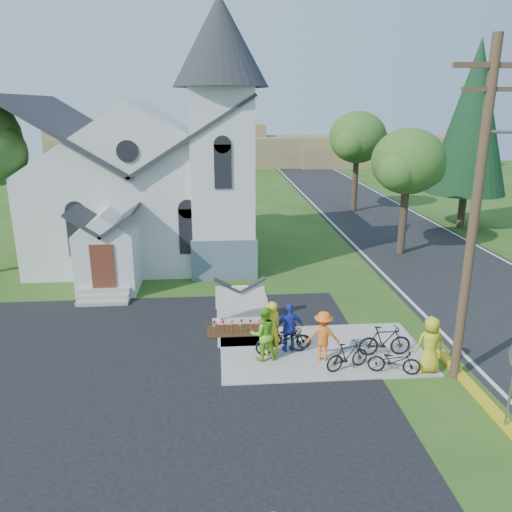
{
  "coord_description": "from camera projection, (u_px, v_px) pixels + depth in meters",
  "views": [
    {
      "loc": [
        -2.03,
        -14.88,
        8.19
      ],
      "look_at": [
        -0.43,
        5.0,
        2.15
      ],
      "focal_mm": 35.0,
      "sensor_mm": 36.0,
      "label": 1
    }
  ],
  "objects": [
    {
      "name": "road",
      "position": [
        406.0,
        239.0,
        31.8
      ],
      "size": [
        8.0,
        90.0,
        0.02
      ],
      "primitive_type": "cube",
      "color": "black",
      "rests_on": "ground"
    },
    {
      "name": "cyclist_1",
      "position": [
        263.0,
        334.0,
        16.43
      ],
      "size": [
        1.01,
        0.84,
        1.86
      ],
      "primitive_type": "imported",
      "rotation": [
        0.0,
        0.0,
        3.31
      ],
      "color": "#72C925",
      "rests_on": "sidewalk"
    },
    {
      "name": "ground",
      "position": [
        281.0,
        360.0,
        16.72
      ],
      "size": [
        120.0,
        120.0,
        0.0
      ],
      "primitive_type": "plane",
      "color": "#285117",
      "rests_on": "ground"
    },
    {
      "name": "bike_0",
      "position": [
        282.0,
        340.0,
        16.95
      ],
      "size": [
        1.97,
        0.94,
        0.99
      ],
      "primitive_type": "imported",
      "rotation": [
        0.0,
        0.0,
        1.72
      ],
      "color": "black",
      "rests_on": "sidewalk"
    },
    {
      "name": "distant_hills",
      "position": [
        254.0,
        150.0,
        70.09
      ],
      "size": [
        61.0,
        10.0,
        5.6
      ],
      "color": "olive",
      "rests_on": "ground"
    },
    {
      "name": "conifer",
      "position": [
        473.0,
        118.0,
        32.91
      ],
      "size": [
        5.2,
        5.2,
        12.4
      ],
      "color": "#34261C",
      "rests_on": "ground"
    },
    {
      "name": "church",
      "position": [
        151.0,
        163.0,
        26.7
      ],
      "size": [
        12.35,
        12.0,
        13.0
      ],
      "color": "silver",
      "rests_on": "ground"
    },
    {
      "name": "bike_3",
      "position": [
        385.0,
        341.0,
        16.79
      ],
      "size": [
        1.8,
        0.54,
        1.07
      ],
      "primitive_type": "imported",
      "rotation": [
        0.0,
        0.0,
        1.55
      ],
      "color": "black",
      "rests_on": "sidewalk"
    },
    {
      "name": "utility_pole",
      "position": [
        478.0,
        208.0,
        14.14
      ],
      "size": [
        3.45,
        0.28,
        10.0
      ],
      "color": "#473123",
      "rests_on": "ground"
    },
    {
      "name": "sidewalk",
      "position": [
        322.0,
        351.0,
        17.31
      ],
      "size": [
        7.0,
        4.0,
        0.05
      ],
      "primitive_type": "cube",
      "color": "#9F998F",
      "rests_on": "ground"
    },
    {
      "name": "cyclist_4",
      "position": [
        430.0,
        344.0,
        15.7
      ],
      "size": [
        0.92,
        0.61,
        1.85
      ],
      "primitive_type": "imported",
      "rotation": [
        0.0,
        0.0,
        3.12
      ],
      "color": "gold",
      "rests_on": "sidewalk"
    },
    {
      "name": "flower_bed",
      "position": [
        241.0,
        331.0,
        18.82
      ],
      "size": [
        2.6,
        1.1,
        0.07
      ],
      "primitive_type": "cube",
      "color": "#35190E",
      "rests_on": "ground"
    },
    {
      "name": "bike_2",
      "position": [
        289.0,
        337.0,
        17.38
      ],
      "size": [
        1.62,
        0.8,
        0.82
      ],
      "primitive_type": "imported",
      "rotation": [
        0.0,
        0.0,
        1.4
      ],
      "color": "black",
      "rests_on": "sidewalk"
    },
    {
      "name": "bike_1",
      "position": [
        348.0,
        356.0,
        15.92
      ],
      "size": [
        1.63,
        0.96,
        0.94
      ],
      "primitive_type": "imported",
      "rotation": [
        0.0,
        0.0,
        1.92
      ],
      "color": "black",
      "rests_on": "sidewalk"
    },
    {
      "name": "cyclist_3",
      "position": [
        323.0,
        336.0,
        16.45
      ],
      "size": [
        1.19,
        0.8,
        1.7
      ],
      "primitive_type": "imported",
      "rotation": [
        0.0,
        0.0,
        2.98
      ],
      "color": "orange",
      "rests_on": "sidewalk"
    },
    {
      "name": "tree_road_near",
      "position": [
        408.0,
        162.0,
        27.32
      ],
      "size": [
        4.0,
        4.0,
        7.05
      ],
      "color": "#34261C",
      "rests_on": "ground"
    },
    {
      "name": "parking_lot",
      "position": [
        47.0,
        403.0,
        14.28
      ],
      "size": [
        20.0,
        16.0,
        0.02
      ],
      "primitive_type": "cube",
      "color": "black",
      "rests_on": "ground"
    },
    {
      "name": "cyclist_0",
      "position": [
        271.0,
        328.0,
        16.74
      ],
      "size": [
        0.82,
        0.68,
        1.93
      ],
      "primitive_type": "imported",
      "rotation": [
        0.0,
        0.0,
        3.5
      ],
      "color": "yellow",
      "rests_on": "sidewalk"
    },
    {
      "name": "tree_road_mid",
      "position": [
        358.0,
        138.0,
        38.64
      ],
      "size": [
        4.4,
        4.4,
        7.8
      ],
      "color": "#34261C",
      "rests_on": "ground"
    },
    {
      "name": "bike_4",
      "position": [
        394.0,
        361.0,
        15.7
      ],
      "size": [
        1.73,
        0.99,
        0.86
      ],
      "primitive_type": "imported",
      "rotation": [
        0.0,
        0.0,
        1.3
      ],
      "color": "black",
      "rests_on": "sidewalk"
    },
    {
      "name": "church_sign",
      "position": [
        240.0,
        297.0,
        19.39
      ],
      "size": [
        2.2,
        0.4,
        1.7
      ],
      "color": "#9F998F",
      "rests_on": "ground"
    },
    {
      "name": "cyclist_2",
      "position": [
        289.0,
        328.0,
        17.03
      ],
      "size": [
        1.07,
        0.58,
        1.73
      ],
      "primitive_type": "imported",
      "rotation": [
        0.0,
        0.0,
        3.31
      ],
      "color": "#2637BF",
      "rests_on": "sidewalk"
    }
  ]
}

